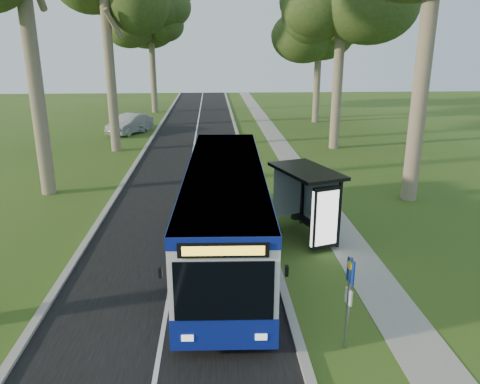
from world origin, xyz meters
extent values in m
plane|color=#34531A|center=(0.00, 0.00, 0.00)|extent=(120.00, 120.00, 0.00)
cube|color=black|center=(-3.50, 10.00, 0.01)|extent=(7.00, 100.00, 0.02)
cube|color=#9E9B93|center=(0.00, 10.00, 0.06)|extent=(0.25, 100.00, 0.12)
cube|color=#9E9B93|center=(-7.00, 10.00, 0.06)|extent=(0.25, 100.00, 0.12)
cube|color=white|center=(-3.50, 10.00, 0.02)|extent=(0.12, 100.00, 0.00)
cube|color=gray|center=(3.00, 10.00, 0.01)|extent=(1.50, 100.00, 0.02)
cube|color=white|center=(-1.69, 0.18, 1.81)|extent=(2.96, 12.29, 2.90)
cube|color=navy|center=(-1.69, 0.18, 0.76)|extent=(2.99, 12.32, 0.81)
cube|color=navy|center=(-1.69, 0.18, 3.09)|extent=(2.99, 12.32, 0.33)
cube|color=black|center=(-1.69, -5.94, 1.93)|extent=(2.29, 0.13, 1.48)
cube|color=yellow|center=(-1.69, -5.97, 2.95)|extent=(1.83, 0.08, 0.22)
cube|color=black|center=(-1.69, -5.87, 0.51)|extent=(2.44, 0.20, 0.31)
cylinder|color=black|center=(-2.84, -3.58, 0.53)|extent=(0.32, 1.07, 1.06)
cylinder|color=black|center=(-0.54, -3.58, 0.53)|extent=(0.32, 1.07, 1.06)
cylinder|color=black|center=(-2.84, 3.75, 0.53)|extent=(0.32, 1.07, 1.06)
cylinder|color=black|center=(-0.54, 3.75, 0.53)|extent=(0.32, 1.07, 1.06)
cylinder|color=gray|center=(1.14, -5.48, 1.23)|extent=(0.08, 0.08, 2.46)
cube|color=navy|center=(1.14, -5.48, 2.12)|extent=(0.10, 0.35, 0.61)
cylinder|color=yellow|center=(1.11, -5.48, 2.26)|extent=(0.05, 0.22, 0.22)
cube|color=white|center=(1.14, -5.48, 1.43)|extent=(0.10, 0.30, 0.39)
cube|color=black|center=(2.10, 0.25, 1.32)|extent=(0.13, 0.13, 2.63)
cube|color=black|center=(2.10, 2.95, 1.32)|extent=(0.13, 0.13, 2.63)
cube|color=black|center=(1.45, 1.60, 2.70)|extent=(2.69, 3.60, 0.13)
cube|color=silver|center=(2.19, 1.60, 1.42)|extent=(0.92, 2.55, 2.11)
cube|color=black|center=(1.45, 0.12, 1.32)|extent=(1.10, 0.52, 2.32)
cube|color=white|center=(1.45, 0.04, 1.32)|extent=(0.85, 0.31, 2.05)
cube|color=black|center=(1.76, 1.91, 0.47)|extent=(1.00, 1.92, 0.06)
cylinder|color=black|center=(1.56, 3.68, 0.51)|extent=(0.56, 0.56, 1.01)
cylinder|color=black|center=(1.56, 3.68, 1.03)|extent=(0.61, 0.61, 0.06)
imported|color=silver|center=(-9.21, 26.22, 0.66)|extent=(2.98, 4.19, 1.33)
imported|color=#96999D|center=(-9.13, 24.88, 0.81)|extent=(3.60, 5.20, 1.62)
cylinder|color=#7A6B56|center=(-10.50, 8.00, 6.07)|extent=(0.71, 0.71, 12.15)
cylinder|color=#7A6B56|center=(-9.00, 18.00, 5.47)|extent=(0.67, 0.67, 10.93)
cylinder|color=#7A6B56|center=(-11.00, 28.00, 6.55)|extent=(0.73, 0.73, 13.10)
cylinder|color=#7A6B56|center=(-8.50, 38.00, 5.14)|extent=(0.65, 0.65, 10.29)
ellipsoid|color=#2C481B|center=(-8.50, 38.00, 10.58)|extent=(5.20, 5.20, 7.06)
cylinder|color=#7A6B56|center=(7.50, 6.00, 6.65)|extent=(0.74, 0.74, 13.31)
cylinder|color=#7A6B56|center=(6.80, 18.00, 5.86)|extent=(0.69, 0.69, 11.72)
cylinder|color=#7A6B56|center=(8.00, 30.00, 4.94)|extent=(0.64, 0.64, 9.89)
ellipsoid|color=#2C481B|center=(8.00, 30.00, 10.17)|extent=(5.20, 5.20, 6.78)
camera|label=1|loc=(-2.09, -15.36, 7.27)|focal=35.00mm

